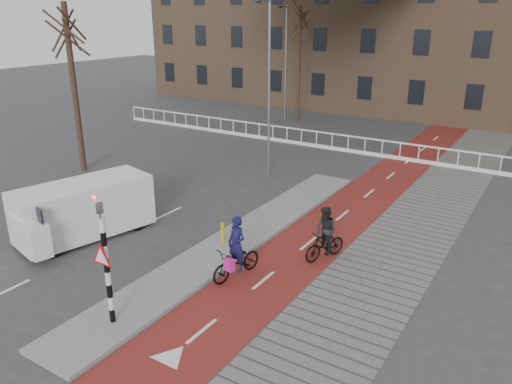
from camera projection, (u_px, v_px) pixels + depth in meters
The scene contains 15 objects.
ground at pixel (182, 296), 14.18m from camera, with size 120.00×120.00×0.00m, color #38383A.
bike_lane at pixel (361, 200), 21.37m from camera, with size 2.50×60.00×0.01m, color maroon.
sidewalk at pixel (427, 214), 19.96m from camera, with size 3.00×60.00×0.01m, color slate.
curb_island at pixel (240, 238), 17.69m from camera, with size 1.80×16.00×0.12m, color gray.
traffic_signal at pixel (105, 257), 12.19m from camera, with size 0.80×0.80×3.68m.
bollard at pixel (223, 232), 17.11m from camera, with size 0.12×0.12×0.74m, color #CF9A0B.
cyclist_near at pixel (237, 257), 14.99m from camera, with size 1.02×1.98×1.96m.
cyclist_far at pixel (325, 238), 16.08m from camera, with size 1.06×1.69×1.79m.
van at pixel (84, 209), 17.64m from camera, with size 2.92×4.96×2.00m.
railing at pixel (301, 140), 30.09m from camera, with size 28.00×0.10×0.99m.
townhouse_row at pixel (417, 9), 38.43m from camera, with size 46.00×10.00×15.90m.
tree_left at pixel (74, 90), 24.06m from camera, with size 0.28×0.28×8.06m, color black.
tree_mid at pixel (299, 65), 35.61m from camera, with size 0.27×0.27×7.95m, color black.
streetlight_near at pixel (269, 93), 23.04m from camera, with size 0.12×0.12×8.15m, color slate.
streetlight_left at pixel (286, 65), 35.69m from camera, with size 0.12×0.12×8.03m, color slate.
Camera 1 is at (8.36, -9.27, 7.65)m, focal length 35.00 mm.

